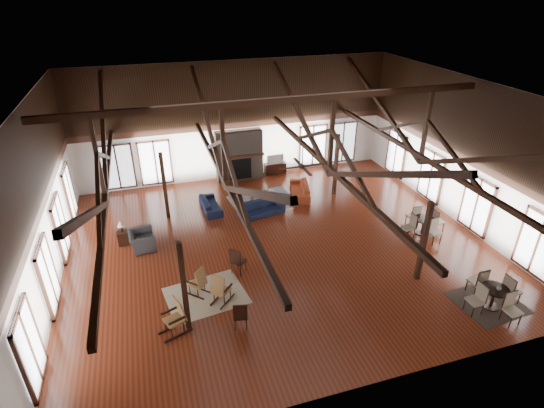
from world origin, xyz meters
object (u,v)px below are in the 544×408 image
object	(u,v)px
coffee_table	(263,194)
cafe_table_far	(424,223)
cafe_table_near	(494,294)
sofa_navy_left	(211,205)
sofa_orange	(300,190)
armchair	(142,240)
sofa_navy_front	(261,208)
tv_console	(275,168)

from	to	relation	value
coffee_table	cafe_table_far	size ratio (longest dim) A/B	0.71
coffee_table	cafe_table_near	world-z (taller)	cafe_table_near
sofa_navy_left	cafe_table_far	bearing A→B (deg)	-122.87
coffee_table	sofa_navy_left	bearing A→B (deg)	-159.29
sofa_orange	cafe_table_far	bearing A→B (deg)	51.30
coffee_table	cafe_table_near	size ratio (longest dim) A/B	0.69
sofa_orange	armchair	size ratio (longest dim) A/B	1.92
sofa_navy_front	coffee_table	xyz separation A→B (m)	(0.41, 1.18, 0.11)
sofa_navy_front	tv_console	xyz separation A→B (m)	(1.98, 4.18, -0.02)
coffee_table	tv_console	distance (m)	3.39
coffee_table	cafe_table_near	bearing A→B (deg)	-43.37
sofa_navy_left	cafe_table_near	bearing A→B (deg)	-143.58
cafe_table_far	sofa_orange	bearing A→B (deg)	126.88
coffee_table	cafe_table_far	bearing A→B (deg)	-22.29
sofa_orange	armchair	distance (m)	7.91
sofa_navy_left	tv_console	bearing A→B (deg)	-55.60
coffee_table	cafe_table_far	distance (m)	7.27
sofa_orange	coffee_table	distance (m)	1.92
cafe_table_near	sofa_navy_front	bearing A→B (deg)	123.90
sofa_orange	sofa_navy_left	bearing A→B (deg)	-72.83
sofa_orange	armchair	xyz separation A→B (m)	(-7.50, -2.51, 0.05)
coffee_table	cafe_table_near	xyz separation A→B (m)	(5.00, -9.23, 0.10)
armchair	tv_console	size ratio (longest dim) A/B	0.94
sofa_navy_front	sofa_orange	distance (m)	2.65
sofa_orange	armchair	world-z (taller)	armchair
sofa_orange	cafe_table_far	world-z (taller)	cafe_table_far
coffee_table	armchair	distance (m)	6.09
sofa_navy_front	cafe_table_near	world-z (taller)	cafe_table_near
coffee_table	tv_console	xyz separation A→B (m)	(1.57, 3.00, -0.12)
sofa_navy_left	cafe_table_near	xyz separation A→B (m)	(7.50, -9.12, 0.24)
sofa_navy_left	cafe_table_near	distance (m)	11.81
sofa_navy_front	coffee_table	bearing A→B (deg)	59.34
sofa_orange	cafe_table_near	distance (m)	9.83
sofa_navy_front	tv_console	world-z (taller)	sofa_navy_front
sofa_navy_front	sofa_navy_left	bearing A→B (deg)	141.73
cafe_table_near	cafe_table_far	distance (m)	4.54
sofa_orange	cafe_table_near	world-z (taller)	cafe_table_near
sofa_navy_front	cafe_table_far	xyz separation A→B (m)	(5.94, -3.54, 0.19)
sofa_orange	cafe_table_far	distance (m)	6.03
sofa_navy_left	tv_console	distance (m)	5.12
cafe_table_near	sofa_orange	bearing A→B (deg)	108.31
sofa_navy_left	tv_console	xyz separation A→B (m)	(4.07, 3.11, 0.02)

